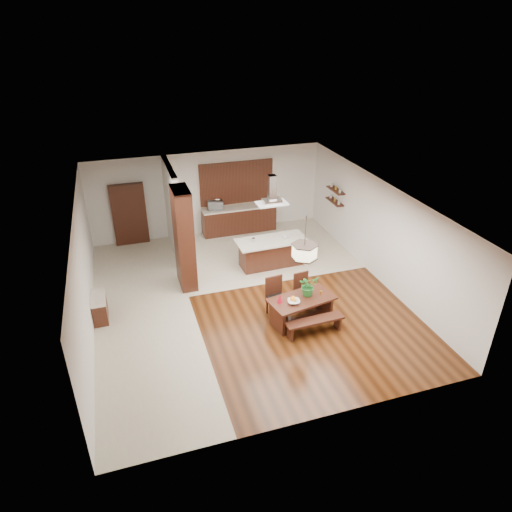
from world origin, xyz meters
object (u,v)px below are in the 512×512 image
object	(u,v)px
range_hood	(272,190)
microwave	(215,205)
dining_bench	(314,326)
island_cup	(285,237)
dining_table	(301,304)
fruit_bowl	(294,302)
dining_chair_right	(304,291)
hallway_console	(100,308)
pendant_lantern	(305,242)
kitchen_island	(271,252)
dining_chair_left	(277,298)
foliage_plant	(308,286)

from	to	relation	value
range_hood	microwave	bearing A→B (deg)	112.04
dining_bench	range_hood	world-z (taller)	range_hood
island_cup	dining_bench	bearing A→B (deg)	-98.73
dining_table	fruit_bowl	bearing A→B (deg)	-154.15
dining_chair_right	dining_table	bearing A→B (deg)	-123.60
dining_table	island_cup	distance (m)	3.01
hallway_console	dining_table	distance (m)	5.12
dining_bench	fruit_bowl	world-z (taller)	fruit_bowl
hallway_console	fruit_bowl	bearing A→B (deg)	-21.32
range_hood	dining_bench	bearing A→B (deg)	-91.93
pendant_lantern	fruit_bowl	xyz separation A→B (m)	(-0.27, -0.13, -1.53)
range_hood	island_cup	world-z (taller)	range_hood
hallway_console	fruit_bowl	distance (m)	4.93
dining_table	kitchen_island	bearing A→B (deg)	85.51
fruit_bowl	hallway_console	bearing A→B (deg)	158.68
hallway_console	dining_bench	world-z (taller)	hallway_console
microwave	dining_bench	bearing A→B (deg)	-74.17
hallway_console	kitchen_island	world-z (taller)	kitchen_island
hallway_console	dining_chair_right	bearing A→B (deg)	-11.90
dining_chair_left	dining_chair_right	size ratio (longest dim) A/B	1.11
dining_bench	dining_chair_right	xyz separation A→B (m)	(0.19, 1.15, 0.27)
dining_chair_left	island_cup	xyz separation A→B (m)	(1.15, 2.49, 0.41)
pendant_lantern	range_hood	bearing A→B (deg)	85.52
dining_chair_left	pendant_lantern	size ratio (longest dim) A/B	0.81
foliage_plant	dining_chair_left	bearing A→B (deg)	156.50
foliage_plant	kitchen_island	world-z (taller)	foliage_plant
foliage_plant	range_hood	xyz separation A→B (m)	(0.03, 2.87, 1.52)
range_hood	dining_chair_right	bearing A→B (deg)	-88.28
dining_bench	dining_table	bearing A→B (deg)	101.08
dining_bench	pendant_lantern	distance (m)	2.12
hallway_console	foliage_plant	distance (m)	5.32
dining_chair_left	island_cup	world-z (taller)	dining_chair_left
microwave	kitchen_island	bearing A→B (deg)	-61.00
hallway_console	dining_chair_left	world-z (taller)	dining_chair_left
dining_bench	kitchen_island	size ratio (longest dim) A/B	0.67
foliage_plant	kitchen_island	xyz separation A→B (m)	(0.03, 2.87, -0.49)
dining_table	island_cup	xyz separation A→B (m)	(0.65, 2.91, 0.44)
hallway_console	dining_table	xyz separation A→B (m)	(4.84, -1.65, 0.19)
pendant_lantern	foliage_plant	bearing A→B (deg)	27.80
hallway_console	dining_bench	xyz separation A→B (m)	(4.96, -2.24, -0.11)
dining_bench	range_hood	distance (m)	4.22
kitchen_island	foliage_plant	bearing A→B (deg)	-92.49
range_hood	dining_chair_left	bearing A→B (deg)	-105.92
dining_bench	microwave	bearing A→B (deg)	98.84
pendant_lantern	range_hood	distance (m)	3.00
foliage_plant	dining_table	bearing A→B (deg)	-152.20
island_cup	pendant_lantern	bearing A→B (deg)	-102.59
dining_table	dining_chair_left	world-z (taller)	dining_chair_left
dining_table	dining_bench	world-z (taller)	dining_table
range_hood	island_cup	distance (m)	1.58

